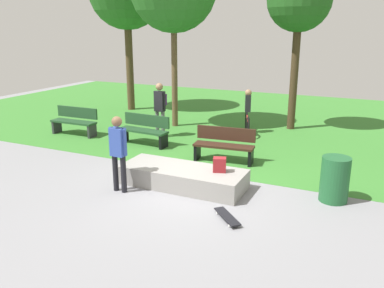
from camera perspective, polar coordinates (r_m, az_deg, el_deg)
ground_plane at (r=9.09m, az=-1.21°, el=-6.26°), size 28.00×28.00×0.00m
grass_lawn at (r=15.88m, az=10.82°, el=3.37°), size 26.60×12.97×0.01m
concrete_ledge at (r=9.13m, az=-1.32°, el=-4.69°), size 2.84×1.08×0.43m
backpack_on_ledge at (r=8.79m, az=3.93°, el=-2.95°), size 0.33×0.28×0.32m
skater_performing_trick at (r=8.74m, az=-10.43°, el=-0.62°), size 0.43×0.22×1.69m
skateboard_by_ledge at (r=7.69m, az=5.00°, el=-10.20°), size 0.71×0.71×0.08m
park_bench_center_lawn at (r=13.94m, az=-16.29°, el=3.22°), size 1.61×0.49×0.91m
park_bench_far_left at (r=10.73m, az=4.62°, el=-0.01°), size 1.64×0.63×0.91m
park_bench_near_path at (r=12.33m, az=-6.80°, el=2.10°), size 1.63×0.57×0.91m
tree_broad_elm at (r=14.31m, az=15.00°, el=19.01°), size 2.12×2.12×5.41m
trash_bin at (r=8.79m, az=19.60°, el=-4.74°), size 0.58×0.58×0.95m
pedestrian_with_backpack at (r=13.05m, az=-4.54°, el=5.58°), size 0.43×0.36×1.77m
cyclist_on_bicycle at (r=13.67m, az=7.88°, el=4.12°), size 0.69×1.73×1.52m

